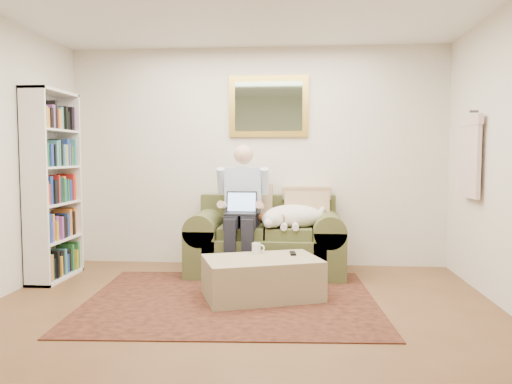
# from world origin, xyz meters

# --- Properties ---
(room_shell) EXTENTS (4.51, 5.00, 2.61)m
(room_shell) POSITION_xyz_m (0.00, 0.35, 1.30)
(room_shell) COLOR brown
(room_shell) RESTS_ON ground
(rug) EXTENTS (2.72, 2.23, 0.01)m
(rug) POSITION_xyz_m (-0.11, 0.95, 0.01)
(rug) COLOR black
(rug) RESTS_ON room_shell
(sofa) EXTENTS (1.71, 0.87, 1.03)m
(sofa) POSITION_xyz_m (0.14, 2.03, 0.30)
(sofa) COLOR brown
(sofa) RESTS_ON room_shell
(seated_man) EXTENTS (0.56, 0.81, 1.44)m
(seated_man) POSITION_xyz_m (-0.11, 1.88, 0.72)
(seated_man) COLOR #8CA7D8
(seated_man) RESTS_ON sofa
(laptop) EXTENTS (0.33, 0.26, 0.24)m
(laptop) POSITION_xyz_m (-0.11, 1.81, 0.75)
(laptop) COLOR black
(laptop) RESTS_ON seated_man
(sleeping_dog) EXTENTS (0.70, 0.44, 0.26)m
(sleeping_dog) POSITION_xyz_m (0.45, 1.95, 0.65)
(sleeping_dog) COLOR white
(sleeping_dog) RESTS_ON sofa
(ottoman) EXTENTS (1.19, 0.96, 0.38)m
(ottoman) POSITION_xyz_m (0.16, 1.04, 0.19)
(ottoman) COLOR tan
(ottoman) RESTS_ON room_shell
(coffee_mug) EXTENTS (0.08, 0.08, 0.10)m
(coffee_mug) POSITION_xyz_m (0.10, 1.25, 0.43)
(coffee_mug) COLOR white
(coffee_mug) RESTS_ON ottoman
(tv_remote) EXTENTS (0.07, 0.15, 0.02)m
(tv_remote) POSITION_xyz_m (0.45, 1.23, 0.39)
(tv_remote) COLOR black
(tv_remote) RESTS_ON ottoman
(bookshelf) EXTENTS (0.28, 0.80, 2.00)m
(bookshelf) POSITION_xyz_m (-2.10, 1.60, 1.00)
(bookshelf) COLOR white
(bookshelf) RESTS_ON room_shell
(wall_mirror) EXTENTS (0.94, 0.04, 0.72)m
(wall_mirror) POSITION_xyz_m (0.14, 2.47, 1.90)
(wall_mirror) COLOR gold
(wall_mirror) RESTS_ON room_shell
(hanging_shirt) EXTENTS (0.06, 0.52, 0.90)m
(hanging_shirt) POSITION_xyz_m (2.19, 1.60, 1.35)
(hanging_shirt) COLOR beige
(hanging_shirt) RESTS_ON room_shell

